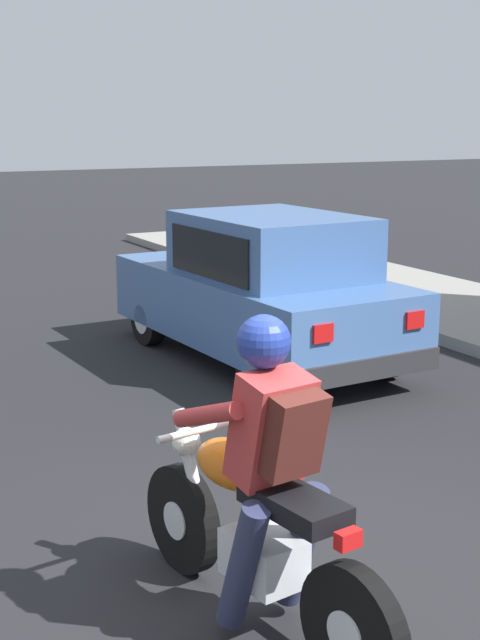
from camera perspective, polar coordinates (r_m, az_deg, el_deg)
name	(u,v)px	position (r m, az deg, el deg)	size (l,w,h in m)	color
ground_plane	(330,595)	(5.06, 5.78, -17.08)	(80.00, 80.00, 0.00)	black
motorcycle_with_rider	(261,501)	(4.46, 1.34, -11.53)	(0.65, 2.01, 1.62)	black
car_hatchback	(262,290)	(9.28, 1.39, 1.92)	(1.82, 3.86, 1.57)	black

